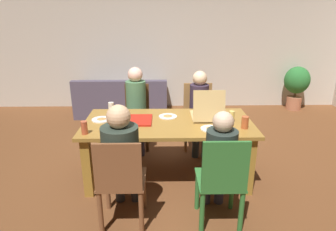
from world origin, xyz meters
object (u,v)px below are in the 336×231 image
object	(u,v)px
chair_1	(121,181)
person_3	(199,106)
pizza_box_0	(206,113)
drinking_glass_3	(245,122)
dining_table	(168,130)
plate_0	(168,116)
person_2	(136,103)
plate_2	(211,129)
drinking_glass_0	(232,117)
drinking_glass_2	(84,128)
chair_0	(221,181)
chair_2	(137,115)
person_1	(122,153)
chair_3	(198,112)
drinking_glass_1	(111,107)
person_0	(219,157)
couch	(122,101)
pizza_box_1	(136,120)
plate_1	(101,119)

from	to	relation	value
chair_1	person_3	size ratio (longest dim) A/B	0.79
pizza_box_0	drinking_glass_3	distance (m)	0.53
dining_table	plate_0	xyz separation A→B (m)	(0.00, 0.17, 0.12)
person_3	pizza_box_0	bearing A→B (deg)	-89.63
person_2	plate_0	bearing A→B (deg)	-55.08
plate_2	drinking_glass_3	distance (m)	0.39
drinking_glass_0	person_2	bearing A→B (deg)	145.00
person_3	plate_0	size ratio (longest dim) A/B	5.25
person_3	drinking_glass_2	size ratio (longest dim) A/B	8.32
person_3	plate_2	bearing A→B (deg)	-90.13
chair_0	chair_2	xyz separation A→B (m)	(-0.94, 1.91, -0.01)
chair_2	person_1	bearing A→B (deg)	-90.00
chair_3	drinking_glass_1	bearing A→B (deg)	-155.27
person_0	plate_0	xyz separation A→B (m)	(-0.47, 0.96, 0.08)
person_1	plate_2	distance (m)	1.07
chair_0	chair_1	world-z (taller)	chair_0
couch	drinking_glass_0	bearing A→B (deg)	-56.60
chair_3	pizza_box_0	world-z (taller)	pizza_box_0
dining_table	drinking_glass_1	bearing A→B (deg)	152.58
chair_3	person_3	size ratio (longest dim) A/B	0.82
plate_2	pizza_box_1	bearing A→B (deg)	161.91
chair_0	drinking_glass_3	distance (m)	0.87
plate_1	drinking_glass_2	xyz separation A→B (m)	(-0.09, -0.43, 0.06)
drinking_glass_3	drinking_glass_2	bearing A→B (deg)	-175.75
person_2	drinking_glass_1	distance (m)	0.53
person_0	pizza_box_1	xyz separation A→B (m)	(-0.87, 0.81, 0.08)
chair_0	person_0	world-z (taller)	person_0
dining_table	chair_3	bearing A→B (deg)	63.37
dining_table	plate_0	bearing A→B (deg)	88.85
chair_2	plate_0	size ratio (longest dim) A/B	4.23
drinking_glass_0	dining_table	bearing A→B (deg)	178.18
dining_table	chair_0	size ratio (longest dim) A/B	2.10
plate_1	couch	world-z (taller)	plate_1
plate_0	person_1	bearing A→B (deg)	-116.26
plate_1	drinking_glass_1	xyz separation A→B (m)	(0.07, 0.32, 0.05)
chair_2	person_3	size ratio (longest dim) A/B	0.81
plate_1	pizza_box_0	bearing A→B (deg)	2.76
dining_table	person_3	distance (m)	0.92
person_2	person_3	size ratio (longest dim) A/B	1.04
person_1	drinking_glass_2	xyz separation A→B (m)	(-0.45, 0.41, 0.10)
person_1	person_3	world-z (taller)	person_1
person_0	chair_2	world-z (taller)	person_0
person_3	plate_0	bearing A→B (deg)	-127.30
chair_0	chair_3	distance (m)	1.90
pizza_box_0	plate_1	size ratio (longest dim) A/B	1.94
dining_table	couch	world-z (taller)	couch
chair_1	chair_2	distance (m)	1.88
pizza_box_1	drinking_glass_1	size ratio (longest dim) A/B	3.01
person_2	drinking_glass_3	size ratio (longest dim) A/B	8.95
chair_1	chair_3	world-z (taller)	chair_3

